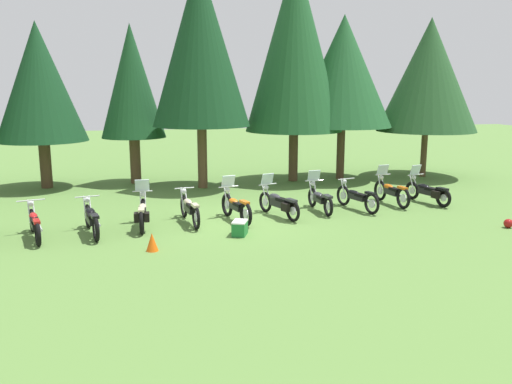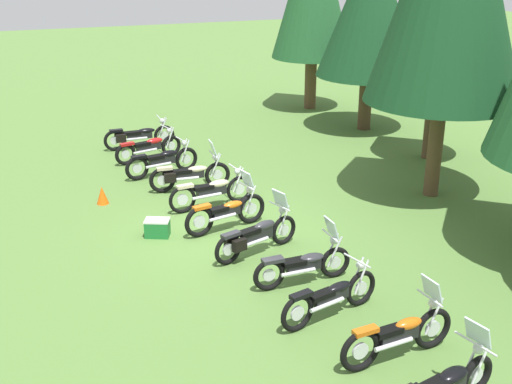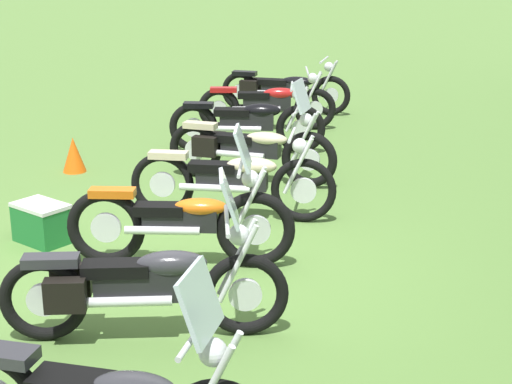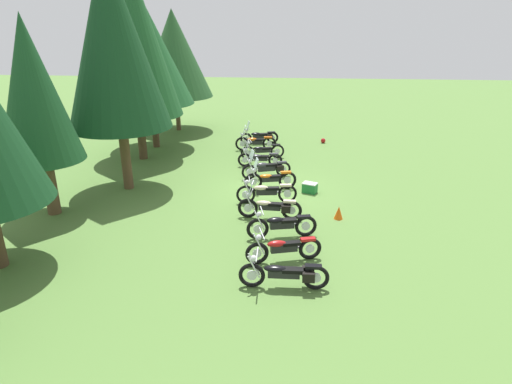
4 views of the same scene
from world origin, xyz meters
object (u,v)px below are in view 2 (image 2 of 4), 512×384
pine_tree_2 (443,16)px  pine_tree_1 (371,6)px  picnic_cooler (157,228)px  motorcycle_9 (399,334)px  motorcycle_1 (149,147)px  motorcycle_3 (189,174)px  motorcycle_0 (138,136)px  traffic_cone (102,195)px  motorcycle_6 (256,235)px  motorcycle_7 (304,264)px  motorcycle_4 (212,191)px  motorcycle_2 (163,161)px  motorcycle_5 (227,212)px  motorcycle_8 (331,296)px

pine_tree_2 → pine_tree_1: bearing=-174.6°
pine_tree_2 → picnic_cooler: 10.79m
motorcycle_9 → picnic_cooler: (-6.17, -2.83, -0.26)m
motorcycle_1 → motorcycle_3: size_ratio=0.97×
motorcycle_0 → traffic_cone: 4.91m
motorcycle_6 → motorcycle_7: 1.65m
motorcycle_4 → pine_tree_2: size_ratio=0.34×
motorcycle_2 → motorcycle_6: (5.85, 0.86, 0.01)m
picnic_cooler → motorcycle_5: bearing=83.5°
motorcycle_1 → pine_tree_1: bearing=-8.5°
motorcycle_0 → motorcycle_6: bearing=-84.2°
pine_tree_2 → motorcycle_7: bearing=-48.9°
motorcycle_7 → motorcycle_9: bearing=-82.9°
motorcycle_3 → picnic_cooler: bearing=-116.1°
motorcycle_5 → picnic_cooler: size_ratio=3.23×
motorcycle_3 → picnic_cooler: 3.11m
motorcycle_8 → traffic_cone: bearing=99.3°
motorcycle_8 → pine_tree_2: 11.15m
motorcycle_3 → motorcycle_1: bearing=102.8°
motorcycle_1 → traffic_cone: 3.71m
picnic_cooler → traffic_cone: bearing=-158.9°
motorcycle_6 → pine_tree_2: bearing=12.0°
motorcycle_3 → motorcycle_7: size_ratio=1.06×
motorcycle_0 → motorcycle_1: 1.39m
motorcycle_6 → motorcycle_1: bearing=78.1°
motorcycle_5 → pine_tree_1: size_ratio=0.32×
motorcycle_2 → motorcycle_7: size_ratio=1.06×
motorcycle_4 → motorcycle_7: 4.59m
motorcycle_1 → traffic_cone: motorcycle_1 is taller
pine_tree_2 → picnic_cooler: pine_tree_2 is taller
motorcycle_8 → motorcycle_3: bearing=81.1°
pine_tree_2 → traffic_cone: size_ratio=14.47×
motorcycle_6 → motorcycle_8: motorcycle_6 is taller
pine_tree_2 → motorcycle_9: bearing=-36.1°
motorcycle_6 → pine_tree_1: bearing=29.7°
motorcycle_2 → picnic_cooler: (4.17, -1.03, -0.25)m
motorcycle_2 → motorcycle_6: size_ratio=1.04×
motorcycle_6 → motorcycle_7: (1.59, 0.48, -0.03)m
motorcycle_3 → pine_tree_2: size_ratio=0.33×
pine_tree_1 → motorcycle_8: bearing=-31.0°
motorcycle_6 → motorcycle_9: 4.59m
motorcycle_4 → motorcycle_6: (2.96, 0.16, 0.01)m
motorcycle_8 → picnic_cooler: motorcycle_8 is taller
pine_tree_2 → motorcycle_1: bearing=-107.9°
motorcycle_8 → picnic_cooler: 5.17m
motorcycle_5 → motorcycle_7: 3.15m
motorcycle_0 → traffic_cone: size_ratio=5.00×
pine_tree_1 → picnic_cooler: 12.06m
pine_tree_1 → picnic_cooler: size_ratio=10.16×
motorcycle_7 → picnic_cooler: (-3.27, -2.36, -0.23)m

